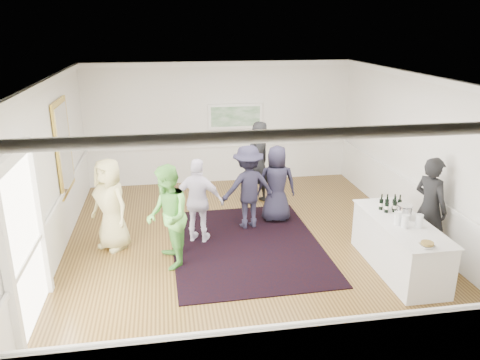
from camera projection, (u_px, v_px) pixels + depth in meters
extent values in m
plane|color=brown|center=(246.00, 245.00, 9.13)|extent=(8.00, 8.00, 0.00)
cube|color=white|center=(247.00, 79.00, 8.11)|extent=(7.00, 8.00, 0.02)
cube|color=white|center=(48.00, 177.00, 8.08)|extent=(0.02, 8.00, 3.20)
cube|color=white|center=(422.00, 158.00, 9.16)|extent=(0.02, 8.00, 3.20)
cube|color=white|center=(220.00, 123.00, 12.36)|extent=(7.00, 0.02, 3.20)
cube|color=white|center=(314.00, 278.00, 4.88)|extent=(7.00, 0.02, 3.20)
cube|color=gold|center=(64.00, 147.00, 9.24)|extent=(0.04, 1.25, 1.85)
cube|color=white|center=(65.00, 147.00, 9.24)|extent=(0.01, 1.05, 1.65)
cube|color=white|center=(9.00, 277.00, 5.68)|extent=(0.10, 0.14, 2.40)
cube|color=white|center=(41.00, 223.00, 7.21)|extent=(0.10, 0.14, 2.40)
cube|color=white|center=(12.00, 157.00, 6.03)|extent=(0.10, 1.78, 0.16)
cube|color=white|center=(24.00, 247.00, 6.44)|extent=(0.02, 1.50, 2.40)
cube|color=white|center=(235.00, 116.00, 12.32)|extent=(1.44, 0.05, 0.66)
cube|color=#27692D|center=(236.00, 117.00, 12.29)|extent=(1.30, 0.01, 0.52)
cube|color=black|center=(246.00, 245.00, 9.13)|extent=(2.91, 3.78, 0.02)
cube|color=silver|center=(399.00, 246.00, 8.11)|extent=(0.80, 2.19, 0.90)
cube|color=silver|center=(402.00, 222.00, 7.97)|extent=(0.86, 2.25, 0.02)
imported|color=black|center=(430.00, 208.00, 8.45)|extent=(0.65, 0.80, 1.90)
imported|color=#C6BC7B|center=(110.00, 204.00, 8.78)|extent=(1.02, 1.01, 1.78)
imported|color=#59AC44|center=(168.00, 217.00, 8.12)|extent=(0.81, 0.98, 1.85)
imported|color=silver|center=(199.00, 201.00, 9.06)|extent=(1.07, 0.75, 1.69)
imported|color=#1F1D31|center=(248.00, 187.00, 9.70)|extent=(1.25, 0.86, 1.77)
imported|color=black|center=(257.00, 163.00, 11.00)|extent=(0.87, 0.80, 1.98)
imported|color=#1F1D31|center=(277.00, 184.00, 10.04)|extent=(0.89, 0.65, 1.68)
cylinder|color=#6CB340|center=(405.00, 221.00, 7.69)|extent=(0.12, 0.12, 0.24)
cylinder|color=#E84C44|center=(419.00, 221.00, 7.71)|extent=(0.12, 0.12, 0.24)
cylinder|color=#71AA3C|center=(398.00, 218.00, 7.81)|extent=(0.12, 0.12, 0.24)
cylinder|color=silver|center=(404.00, 212.00, 8.07)|extent=(0.26, 0.26, 0.25)
imported|color=white|center=(427.00, 245.00, 7.06)|extent=(0.23, 0.23, 0.06)
cylinder|color=olive|center=(427.00, 244.00, 7.05)|extent=(0.19, 0.19, 0.04)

